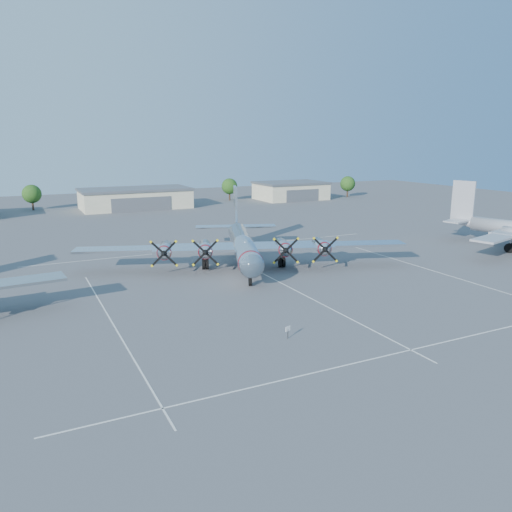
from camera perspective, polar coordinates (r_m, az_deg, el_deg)
name	(u,v)px	position (r m, az deg, el deg)	size (l,w,h in m)	color
ground	(286,286)	(62.62, 3.43, -3.39)	(260.00, 260.00, 0.00)	#4E4E51
parking_lines	(293,289)	(61.17, 4.24, -3.79)	(60.00, 50.08, 0.01)	silver
hangar_center	(135,198)	(138.23, -13.62, 6.44)	(28.60, 14.60, 5.40)	#BDB696
hangar_east	(291,191)	(155.78, 4.00, 7.48)	(20.60, 14.60, 5.40)	#BDB696
tree_west	(32,194)	(142.91, -24.25, 6.48)	(4.80, 4.80, 6.64)	#382619
tree_east	(230,186)	(152.99, -3.05, 7.96)	(4.80, 4.80, 6.64)	#382619
tree_far_east	(348,184)	(164.96, 10.44, 8.13)	(4.80, 4.80, 6.64)	#382619
main_bomber_b29	(243,265)	(72.91, -1.53, -1.01)	(46.27, 31.65, 10.23)	silver
info_placard	(288,330)	(46.05, 3.67, -8.44)	(0.60, 0.25, 1.18)	black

